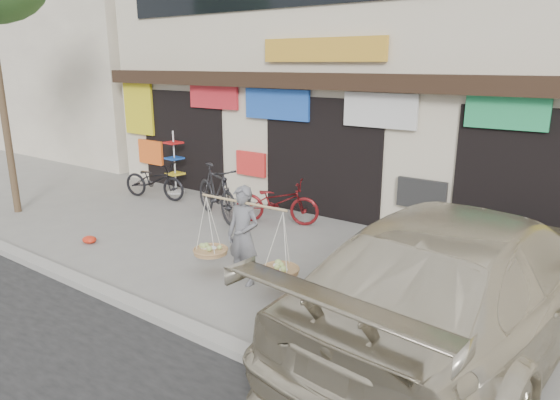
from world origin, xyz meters
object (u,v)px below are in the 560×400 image
Objects in this scene: suv at (467,277)px; display_rack at (175,168)px; street_vendor at (243,240)px; bike_2 at (277,202)px; bike_0 at (154,180)px; bike_1 at (217,192)px.

suv is 3.73× the size of display_rack.
street_vendor is 1.06× the size of bike_2.
street_vendor is at bearing -127.80° from bike_0.
display_rack reaches higher than bike_1.
bike_2 is 3.87m from display_rack.
suv is at bearing -19.63° from display_rack.
street_vendor is at bearing 10.15° from suv.
display_rack is at bearing 145.84° from street_vendor.
suv is at bearing -140.09° from bike_2.
street_vendor is 5.85m from bike_0.
street_vendor is 0.31× the size of suv.
display_rack is (-3.83, 0.54, 0.19)m from bike_2.
bike_1 is at bearing 89.17° from bike_2.
bike_2 is at bearing -98.24° from bike_0.
suv reaches higher than street_vendor.
bike_0 is at bearing 106.27° from bike_1.
street_vendor is 3.15m from bike_2.
bike_1 is 1.10× the size of bike_2.
street_vendor is at bearing -175.46° from bike_2.
bike_0 is 3.82m from bike_2.
bike_2 is at bearing 115.12° from street_vendor.
suv is (6.10, -2.02, 0.27)m from bike_1.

